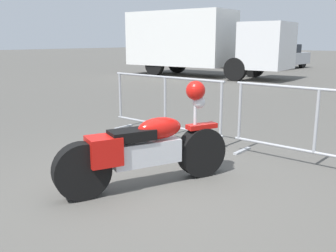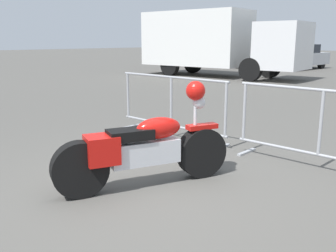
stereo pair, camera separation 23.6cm
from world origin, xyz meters
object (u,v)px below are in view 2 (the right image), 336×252
parked_car_maroon (213,54)px  crowd_barrier_far (320,128)px  parked_car_silver (299,57)px  motorcycle (145,148)px  crowd_barrier_near (171,106)px  box_truck (212,41)px  parked_car_black (251,56)px

parked_car_maroon → crowd_barrier_far: bearing=-135.6°
parked_car_maroon → parked_car_silver: size_ratio=1.00×
crowd_barrier_far → parked_car_silver: 18.27m
motorcycle → parked_car_maroon: bearing=56.6°
crowd_barrier_near → box_truck: size_ratio=0.30×
crowd_barrier_far → parked_car_silver: parked_car_silver is taller
parked_car_silver → crowd_barrier_far: bearing=-150.6°
parked_car_maroon → crowd_barrier_near: bearing=-141.4°
motorcycle → box_truck: 13.88m
crowd_barrier_far → parked_car_silver: (-7.39, 16.71, 0.16)m
crowd_barrier_far → parked_car_black: (-10.48, 16.61, 0.15)m
parked_car_black → motorcycle: bearing=-148.1°
box_truck → parked_car_silver: (1.27, 6.93, -0.91)m
crowd_barrier_near → parked_car_black: (-7.91, 16.61, 0.15)m
crowd_barrier_far → parked_car_silver: size_ratio=0.55×
motorcycle → parked_car_silver: bearing=41.5°
parked_car_maroon → parked_car_silver: (6.18, -0.15, -0.00)m
crowd_barrier_near → parked_car_black: bearing=115.5°
crowd_barrier_far → parked_car_maroon: parked_car_maroon is taller
motorcycle → parked_car_silver: (-6.10, 18.63, 0.26)m
crowd_barrier_near → motorcycle: bearing=-56.1°
motorcycle → box_truck: (-7.38, 11.70, 1.18)m
crowd_barrier_far → box_truck: (-8.66, 9.78, 1.08)m
parked_car_maroon → parked_car_silver: same height
parked_car_maroon → parked_car_black: parked_car_maroon is taller
motorcycle → crowd_barrier_near: bearing=57.2°
crowd_barrier_far → parked_car_maroon: size_ratio=0.55×
crowd_barrier_near → parked_car_silver: 17.39m
parked_car_silver → crowd_barrier_near: bearing=-158.4°
crowd_barrier_far → parked_car_silver: bearing=113.9°
box_truck → parked_car_black: bearing=101.6°
crowd_barrier_near → crowd_barrier_far: 2.57m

